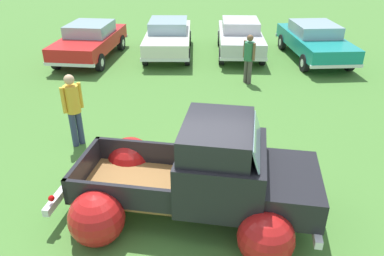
{
  "coord_description": "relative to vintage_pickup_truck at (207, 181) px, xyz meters",
  "views": [
    {
      "loc": [
        0.46,
        -5.51,
        4.7
      ],
      "look_at": [
        0.0,
        1.88,
        0.8
      ],
      "focal_mm": 35.0,
      "sensor_mm": 36.0,
      "label": 1
    }
  ],
  "objects": [
    {
      "name": "show_car_1",
      "position": [
        -1.9,
        10.23,
        0.03
      ],
      "size": [
        2.09,
        4.64,
        1.43
      ],
      "rotation": [
        0.0,
        0.0,
        -1.52
      ],
      "color": "black",
      "rests_on": "ground"
    },
    {
      "name": "spectator_0",
      "position": [
        -3.23,
        2.4,
        0.29
      ],
      "size": [
        0.48,
        0.48,
        1.82
      ],
      "rotation": [
        0.0,
        0.0,
        2.42
      ],
      "color": "navy",
      "rests_on": "ground"
    },
    {
      "name": "ground_plane",
      "position": [
        -0.39,
        0.04,
        -0.76
      ],
      "size": [
        80.0,
        80.0,
        0.0
      ],
      "primitive_type": "plane",
      "color": "#477A33"
    },
    {
      "name": "spectator_1",
      "position": [
        1.23,
        6.96,
        0.2
      ],
      "size": [
        0.48,
        0.48,
        1.68
      ],
      "rotation": [
        0.0,
        0.0,
        0.71
      ],
      "color": "#4C4742",
      "rests_on": "ground"
    },
    {
      "name": "lane_cone_0",
      "position": [
        -0.07,
        2.52,
        -0.45
      ],
      "size": [
        0.36,
        0.36,
        0.63
      ],
      "color": "black",
      "rests_on": "ground"
    },
    {
      "name": "show_car_3",
      "position": [
        4.11,
        9.94,
        0.03
      ],
      "size": [
        2.5,
        4.92,
        1.43
      ],
      "rotation": [
        0.0,
        0.0,
        -1.44
      ],
      "color": "black",
      "rests_on": "ground"
    },
    {
      "name": "show_car_0",
      "position": [
        -5.02,
        9.4,
        0.03
      ],
      "size": [
        2.14,
        4.54,
        1.43
      ],
      "rotation": [
        0.0,
        0.0,
        -1.63
      ],
      "color": "black",
      "rests_on": "ground"
    },
    {
      "name": "vintage_pickup_truck",
      "position": [
        0.0,
        0.0,
        0.0
      ],
      "size": [
        4.79,
        3.13,
        1.96
      ],
      "rotation": [
        0.0,
        0.0,
        -0.1
      ],
      "color": "black",
      "rests_on": "ground"
    },
    {
      "name": "lane_cone_1",
      "position": [
        0.94,
        2.23,
        -0.45
      ],
      "size": [
        0.36,
        0.36,
        0.63
      ],
      "color": "black",
      "rests_on": "ground"
    },
    {
      "name": "show_car_2",
      "position": [
        1.12,
        10.43,
        0.02
      ],
      "size": [
        1.87,
        4.45,
        1.43
      ],
      "rotation": [
        0.0,
        0.0,
        -1.55
      ],
      "color": "black",
      "rests_on": "ground"
    }
  ]
}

